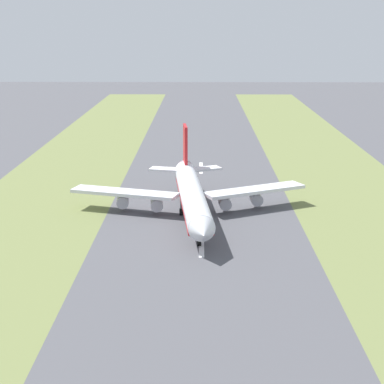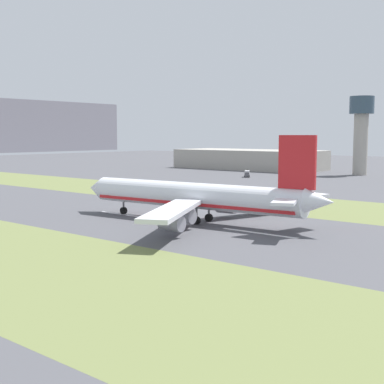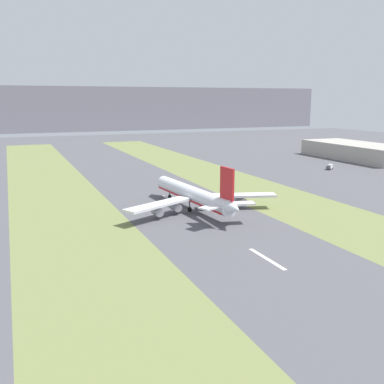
% 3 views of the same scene
% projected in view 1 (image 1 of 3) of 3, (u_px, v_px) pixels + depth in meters
% --- Properties ---
extents(ground_plane, '(800.00, 800.00, 0.00)m').
position_uv_depth(ground_plane, '(201.00, 216.00, 167.67)').
color(ground_plane, '#4C4C51').
extents(grass_median_west, '(40.00, 600.00, 0.01)m').
position_uv_depth(grass_median_west, '(374.00, 217.00, 167.14)').
color(grass_median_west, olive).
rests_on(grass_median_west, ground).
extents(grass_median_east, '(40.00, 600.00, 0.01)m').
position_uv_depth(grass_median_east, '(30.00, 215.00, 168.20)').
color(grass_median_east, olive).
rests_on(grass_median_east, ground).
extents(centreline_dash_near, '(1.20, 18.00, 0.01)m').
position_uv_depth(centreline_dash_near, '(201.00, 168.00, 223.92)').
color(centreline_dash_near, silver).
rests_on(centreline_dash_near, ground).
extents(centreline_dash_mid, '(1.20, 18.00, 0.01)m').
position_uv_depth(centreline_dash_mid, '(201.00, 198.00, 185.24)').
color(centreline_dash_mid, silver).
rests_on(centreline_dash_mid, ground).
extents(centreline_dash_far, '(1.20, 18.00, 0.01)m').
position_uv_depth(centreline_dash_far, '(201.00, 244.00, 146.55)').
color(centreline_dash_far, silver).
rests_on(centreline_dash_far, ground).
extents(airplane_main_jet, '(63.89, 67.22, 20.20)m').
position_uv_depth(airplane_main_jet, '(191.00, 194.00, 166.23)').
color(airplane_main_jet, silver).
rests_on(airplane_main_jet, ground).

